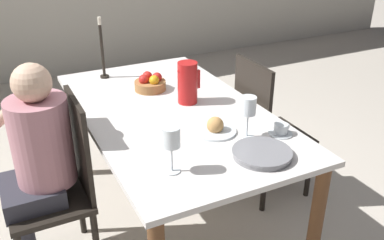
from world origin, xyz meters
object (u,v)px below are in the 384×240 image
(teacup_near_person, at_px, (281,130))
(bread_plate, at_px, (215,128))
(chair_person_side, at_px, (62,184))
(wine_glass_juice, at_px, (171,140))
(chair_opposite, at_px, (264,128))
(person_seated, at_px, (37,155))
(candlestick_tall, at_px, (102,54))
(serving_tray, at_px, (262,153))
(wine_glass_water, at_px, (248,107))
(red_pitcher, at_px, (188,82))
(fruit_bowl, at_px, (151,83))

(teacup_near_person, xyz_separation_m, bread_plate, (-0.29, 0.17, 0.00))
(chair_person_side, height_order, wine_glass_juice, wine_glass_juice)
(chair_opposite, bearing_deg, bread_plate, -58.71)
(person_seated, bearing_deg, candlestick_tall, -38.33)
(wine_glass_juice, distance_m, serving_tray, 0.45)
(chair_opposite, relative_size, person_seated, 0.83)
(serving_tray, bearing_deg, wine_glass_juice, 171.06)
(wine_glass_juice, distance_m, candlestick_tall, 1.27)
(wine_glass_juice, bearing_deg, wine_glass_water, 15.24)
(candlestick_tall, bearing_deg, person_seated, -128.33)
(serving_tray, xyz_separation_m, bread_plate, (-0.08, 0.31, 0.01))
(serving_tray, relative_size, bread_plate, 1.28)
(red_pitcher, bearing_deg, wine_glass_water, -81.11)
(person_seated, xyz_separation_m, candlestick_tall, (0.56, 0.71, 0.25))
(wine_glass_juice, height_order, teacup_near_person, wine_glass_juice)
(chair_opposite, relative_size, wine_glass_water, 4.51)
(wine_glass_juice, distance_m, fruit_bowl, 0.97)
(red_pitcher, xyz_separation_m, wine_glass_juice, (-0.39, -0.64, 0.03))
(chair_person_side, distance_m, candlestick_tall, 0.98)
(red_pitcher, distance_m, bread_plate, 0.42)
(person_seated, relative_size, wine_glass_juice, 5.41)
(wine_glass_juice, bearing_deg, serving_tray, -8.94)
(wine_glass_juice, relative_size, teacup_near_person, 1.76)
(chair_opposite, xyz_separation_m, wine_glass_water, (-0.46, -0.46, 0.43))
(chair_opposite, height_order, serving_tray, chair_opposite)
(chair_person_side, xyz_separation_m, teacup_near_person, (1.04, -0.46, 0.30))
(wine_glass_water, bearing_deg, person_seated, 155.78)
(wine_glass_water, xyz_separation_m, fruit_bowl, (-0.21, 0.80, -0.12))
(person_seated, bearing_deg, red_pitcher, -84.75)
(red_pitcher, xyz_separation_m, teacup_near_person, (0.25, -0.57, -0.10))
(chair_opposite, height_order, red_pitcher, red_pitcher)
(wine_glass_water, bearing_deg, serving_tray, -101.98)
(person_seated, bearing_deg, chair_opposite, -88.96)
(chair_opposite, relative_size, red_pitcher, 3.96)
(red_pitcher, bearing_deg, chair_opposite, -5.92)
(chair_opposite, bearing_deg, candlestick_tall, -128.34)
(chair_person_side, height_order, red_pitcher, red_pitcher)
(wine_glass_water, xyz_separation_m, candlestick_tall, (-0.41, 1.14, 0.01))
(teacup_near_person, height_order, fruit_bowl, fruit_bowl)
(red_pitcher, bearing_deg, person_seated, -174.75)
(wine_glass_juice, bearing_deg, candlestick_tall, 87.33)
(chair_person_side, height_order, person_seated, person_seated)
(teacup_near_person, bearing_deg, bread_plate, 149.84)
(wine_glass_water, bearing_deg, candlestick_tall, 109.62)
(serving_tray, bearing_deg, person_seated, 145.80)
(chair_person_side, bearing_deg, wine_glass_water, -114.70)
(serving_tray, height_order, bread_plate, bread_plate)
(wine_glass_juice, bearing_deg, red_pitcher, 59.07)
(person_seated, xyz_separation_m, wine_glass_juice, (0.50, -0.56, 0.24))
(teacup_near_person, bearing_deg, serving_tray, -146.62)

